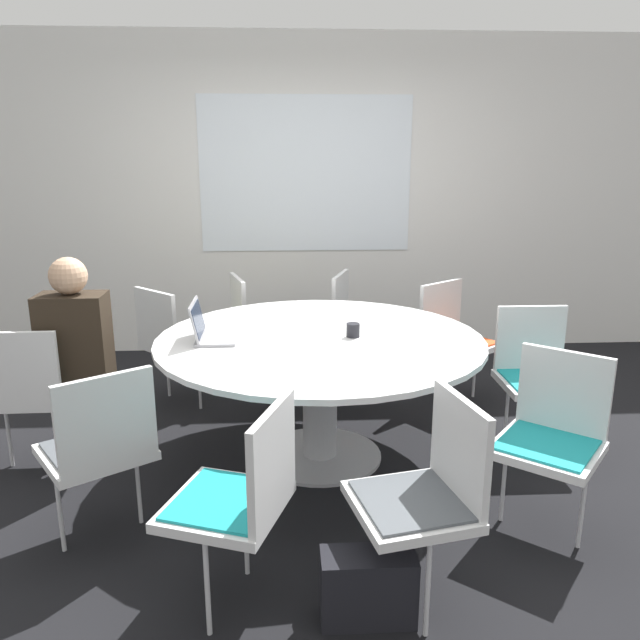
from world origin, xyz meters
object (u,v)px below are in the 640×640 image
chair_7 (356,319)px  chair_8 (255,321)px  chair_5 (536,368)px  handbag (368,587)px  chair_2 (241,491)px  laptop (209,330)px  chair_1 (99,442)px  chair_4 (552,430)px  chair_9 (173,337)px  chair_0 (30,387)px  chair_6 (454,333)px  coffee_cup (353,330)px  chair_3 (427,486)px  person_0 (77,347)px

chair_7 → chair_8: bearing=-69.6°
chair_5 → handbag: 1.86m
chair_8 → chair_5: bearing=39.9°
chair_2 → laptop: 1.28m
chair_1 → chair_8: same height
chair_5 → chair_7: 1.50m
chair_1 → chair_5: (2.29, 0.84, 0.00)m
chair_2 → chair_7: bearing=3.4°
chair_4 → chair_9: (-1.99, 1.61, 0.00)m
chair_0 → chair_6: size_ratio=1.00×
chair_1 → handbag: size_ratio=2.36×
chair_5 → laptop: (-1.89, -0.06, 0.28)m
chair_0 → handbag: (1.68, -1.25, -0.36)m
chair_1 → handbag: chair_1 is taller
chair_0 → chair_4: same height
chair_0 → laptop: (0.96, 0.08, 0.28)m
chair_5 → chair_0: bearing=3.2°
chair_2 → chair_9: size_ratio=1.00×
handbag → coffee_cup: bearing=86.6°
chair_2 → handbag: size_ratio=2.36×
chair_4 → chair_8: bearing=-14.0°
chair_3 → chair_0: bearing=46.7°
coffee_cup → chair_4: bearing=-42.6°
chair_8 → chair_0: bearing=-57.9°
chair_8 → handbag: chair_8 is taller
person_0 → handbag: person_0 is taller
chair_7 → chair_8: same height
chair_7 → coffee_cup: (-0.16, -1.23, 0.27)m
handbag → chair_8: bearing=101.6°
chair_6 → person_0: 2.47m
chair_0 → handbag: bearing=-37.0°
chair_8 → chair_3: bearing=1.2°
chair_6 → handbag: chair_6 is taller
chair_1 → chair_6: same height
chair_5 → chair_9: size_ratio=1.00×
laptop → chair_8: bearing=-9.7°
handbag → person_0: bearing=137.3°
chair_8 → laptop: 1.26m
chair_6 → chair_0: bearing=-17.2°
chair_4 → chair_9: same height
chair_2 → chair_3: bearing=-71.0°
chair_7 → person_0: size_ratio=0.71×
chair_7 → chair_8: 0.77m
chair_6 → laptop: laptop is taller
chair_5 → chair_4: bearing=73.2°
chair_7 → chair_5: bearing=57.3°
chair_8 → chair_9: (-0.55, -0.37, 0.00)m
person_0 → handbag: bearing=-43.1°
chair_9 → handbag: chair_9 is taller
chair_2 → chair_4: 1.46m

